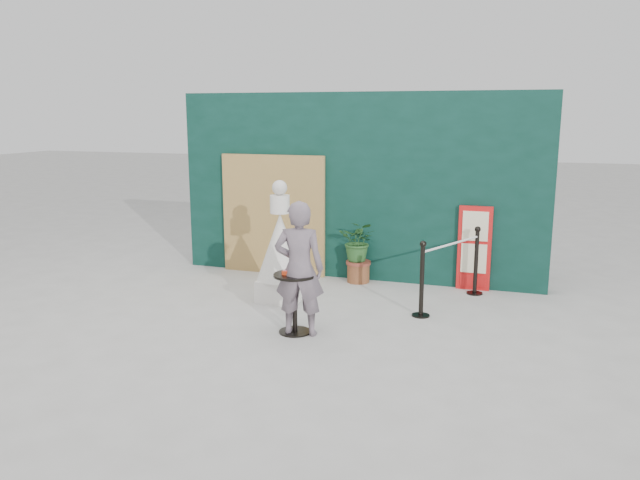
{
  "coord_description": "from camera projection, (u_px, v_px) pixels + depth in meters",
  "views": [
    {
      "loc": [
        2.57,
        -6.59,
        2.68
      ],
      "look_at": [
        0.0,
        1.2,
        1.0
      ],
      "focal_mm": 35.0,
      "sensor_mm": 36.0,
      "label": 1
    }
  ],
  "objects": [
    {
      "name": "ground",
      "position": [
        289.0,
        341.0,
        7.46
      ],
      "size": [
        60.0,
        60.0,
        0.0
      ],
      "primitive_type": "plane",
      "color": "#ADAAA5",
      "rests_on": "ground"
    },
    {
      "name": "planter",
      "position": [
        359.0,
        247.0,
        9.93
      ],
      "size": [
        0.59,
        0.51,
        1.0
      ],
      "color": "brown",
      "rests_on": "ground"
    },
    {
      "name": "food_basket",
      "position": [
        295.0,
        271.0,
        7.59
      ],
      "size": [
        0.26,
        0.19,
        0.11
      ],
      "color": "#B93113",
      "rests_on": "cafe_table"
    },
    {
      "name": "cafe_table",
      "position": [
        295.0,
        294.0,
        7.64
      ],
      "size": [
        0.52,
        0.52,
        0.75
      ],
      "color": "black",
      "rests_on": "ground"
    },
    {
      "name": "stanchion_barrier",
      "position": [
        451.0,
        271.0,
        8.78
      ],
      "size": [
        0.84,
        1.54,
        1.03
      ],
      "color": "black",
      "rests_on": "ground"
    },
    {
      "name": "statue",
      "position": [
        280.0,
        252.0,
        8.94
      ],
      "size": [
        0.68,
        0.68,
        1.75
      ],
      "color": "silver",
      "rests_on": "ground"
    },
    {
      "name": "back_wall",
      "position": [
        358.0,
        187.0,
        10.08
      ],
      "size": [
        6.0,
        0.3,
        3.0
      ],
      "primitive_type": "cube",
      "color": "black",
      "rests_on": "ground"
    },
    {
      "name": "woman",
      "position": [
        299.0,
        269.0,
        7.53
      ],
      "size": [
        0.67,
        0.5,
        1.66
      ],
      "primitive_type": "imported",
      "rotation": [
        0.0,
        0.0,
        3.32
      ],
      "color": "slate",
      "rests_on": "ground"
    },
    {
      "name": "menu_board",
      "position": [
        474.0,
        248.0,
        9.49
      ],
      "size": [
        0.5,
        0.07,
        1.3
      ],
      "color": "red",
      "rests_on": "ground"
    },
    {
      "name": "bamboo_fence",
      "position": [
        273.0,
        215.0,
        10.42
      ],
      "size": [
        1.8,
        0.08,
        2.0
      ],
      "primitive_type": "cube",
      "color": "tan",
      "rests_on": "ground"
    }
  ]
}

